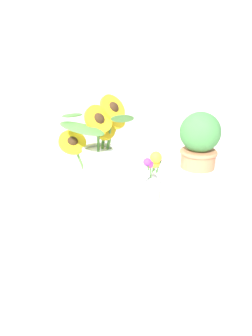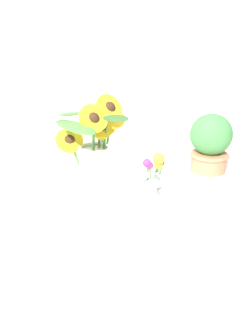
{
  "view_description": "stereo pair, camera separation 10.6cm",
  "coord_description": "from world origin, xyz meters",
  "px_view_note": "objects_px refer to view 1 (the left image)",
  "views": [
    {
      "loc": [
        -0.68,
        -0.67,
        0.54
      ],
      "look_at": [
        -0.02,
        0.06,
        0.14
      ],
      "focal_mm": 35.0,
      "sensor_mm": 36.0,
      "label": 1
    },
    {
      "loc": [
        -0.6,
        -0.74,
        0.54
      ],
      "look_at": [
        -0.02,
        0.06,
        0.14
      ],
      "focal_mm": 35.0,
      "sensor_mm": 36.0,
      "label": 2
    }
  ],
  "objects_px": {
    "serving_tray": "(126,205)",
    "potted_plant": "(200,140)",
    "mason_jar_sunflowers": "(99,168)",
    "vase_small_center": "(148,189)",
    "vase_bulb_right": "(152,173)"
  },
  "relations": [
    {
      "from": "serving_tray",
      "to": "potted_plant",
      "type": "distance_m",
      "value": 0.5
    },
    {
      "from": "serving_tray",
      "to": "mason_jar_sunflowers",
      "type": "xyz_separation_m",
      "value": [
        -0.13,
        -0.03,
        0.18
      ]
    },
    {
      "from": "vase_small_center",
      "to": "vase_bulb_right",
      "type": "relative_size",
      "value": 1.08
    },
    {
      "from": "serving_tray",
      "to": "vase_bulb_right",
      "type": "distance_m",
      "value": 0.16
    },
    {
      "from": "mason_jar_sunflowers",
      "to": "vase_bulb_right",
      "type": "height_order",
      "value": "mason_jar_sunflowers"
    },
    {
      "from": "vase_small_center",
      "to": "vase_bulb_right",
      "type": "height_order",
      "value": "vase_small_center"
    },
    {
      "from": "vase_bulb_right",
      "to": "mason_jar_sunflowers",
      "type": "bearing_deg",
      "value": -169.09
    },
    {
      "from": "vase_small_center",
      "to": "potted_plant",
      "type": "bearing_deg",
      "value": 16.95
    },
    {
      "from": "serving_tray",
      "to": "potted_plant",
      "type": "bearing_deg",
      "value": 7.31
    },
    {
      "from": "serving_tray",
      "to": "vase_small_center",
      "type": "relative_size",
      "value": 3.21
    },
    {
      "from": "serving_tray",
      "to": "vase_bulb_right",
      "type": "xyz_separation_m",
      "value": [
        0.15,
        0.02,
        0.07
      ]
    },
    {
      "from": "mason_jar_sunflowers",
      "to": "potted_plant",
      "type": "xyz_separation_m",
      "value": [
        0.61,
        0.09,
        -0.06
      ]
    },
    {
      "from": "serving_tray",
      "to": "mason_jar_sunflowers",
      "type": "distance_m",
      "value": 0.23
    },
    {
      "from": "serving_tray",
      "to": "mason_jar_sunflowers",
      "type": "bearing_deg",
      "value": -165.89
    },
    {
      "from": "mason_jar_sunflowers",
      "to": "vase_small_center",
      "type": "bearing_deg",
      "value": -15.77
    }
  ]
}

